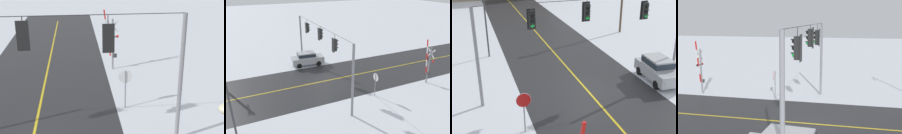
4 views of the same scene
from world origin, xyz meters
The scene contains 7 objects.
ground_plane centered at (0.00, 0.00, 0.00)m, with size 160.00×160.00×0.00m, color silver.
road_asphalt centered at (0.00, 6.00, 0.00)m, with size 9.00×80.00×0.01m, color #28282B.
lane_centre_line centered at (0.00, 6.00, 0.01)m, with size 0.14×72.00×0.01m, color gold.
signal_span centered at (0.04, -0.01, 4.24)m, with size 14.20×0.47×6.22m.
stop_sign centered at (-5.03, -3.61, 1.71)m, with size 0.80×0.09×2.35m.
parked_car_silver centered at (5.53, -0.22, 0.95)m, with size 2.08×4.30×1.74m.
streetlamp_near centered at (-5.59, 8.78, 3.92)m, with size 1.39×0.28×6.50m.
Camera 3 is at (-7.26, -16.94, 9.41)m, focal length 47.52 mm.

